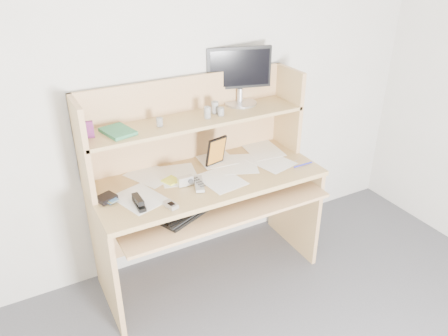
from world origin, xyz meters
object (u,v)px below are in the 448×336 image
desk (202,179)px  tv_remote (199,184)px  keyboard (191,210)px  monitor (239,74)px  game_case (216,151)px

desk → tv_remote: desk is taller
keyboard → monitor: 0.94m
game_case → monitor: (0.25, 0.16, 0.42)m
game_case → monitor: bearing=18.8°
desk → monitor: bearing=26.4°
tv_remote → game_case: size_ratio=0.92×
keyboard → game_case: size_ratio=2.23×
tv_remote → monitor: size_ratio=0.43×
keyboard → tv_remote: size_ratio=2.43×
desk → keyboard: (-0.19, -0.25, -0.03)m
game_case → desk: bearing=179.1°
desk → tv_remote: 0.20m
tv_remote → monitor: bearing=56.3°
desk → game_case: 0.20m
keyboard → tv_remote: 0.17m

